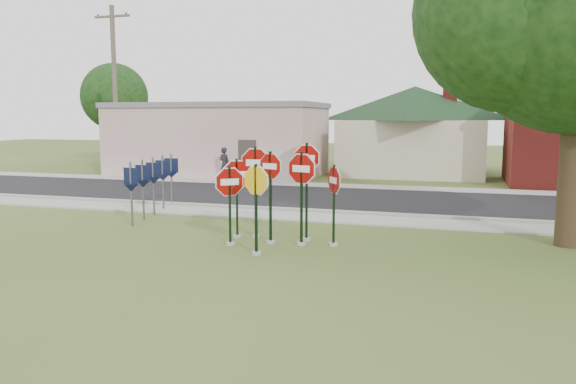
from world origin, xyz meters
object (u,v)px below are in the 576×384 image
(stop_sign_yellow, at_px, (256,198))
(utility_pole_near, at_px, (115,89))
(stop_sign_left, at_px, (230,195))
(pedestrian, at_px, (225,164))
(stop_sign_center, at_px, (270,186))

(stop_sign_yellow, height_order, utility_pole_near, utility_pole_near)
(stop_sign_left, bearing_deg, utility_pole_near, 132.27)
(stop_sign_yellow, relative_size, stop_sign_left, 1.05)
(stop_sign_yellow, distance_m, pedestrian, 15.65)
(stop_sign_yellow, xyz_separation_m, pedestrian, (-6.92, 14.02, -0.45))
(stop_sign_yellow, bearing_deg, stop_sign_center, 92.97)
(stop_sign_center, bearing_deg, stop_sign_yellow, -87.03)
(pedestrian, bearing_deg, stop_sign_left, 132.02)
(pedestrian, bearing_deg, stop_sign_center, 136.30)
(stop_sign_left, bearing_deg, stop_sign_center, 28.29)
(stop_sign_center, height_order, stop_sign_yellow, stop_sign_center)
(stop_sign_left, bearing_deg, pedestrian, 114.00)
(utility_pole_near, height_order, pedestrian, utility_pole_near)
(stop_sign_center, bearing_deg, pedestrian, 118.28)
(stop_sign_yellow, relative_size, utility_pole_near, 0.25)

